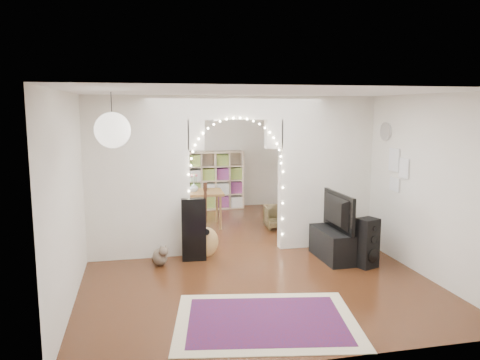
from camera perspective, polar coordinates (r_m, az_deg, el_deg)
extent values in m
plane|color=black|center=(8.36, -0.56, -8.58)|extent=(7.50, 7.50, 0.00)
cube|color=white|center=(7.98, -0.59, 10.25)|extent=(5.00, 7.50, 0.02)
cube|color=silver|center=(11.73, -4.32, 3.16)|extent=(5.00, 0.02, 2.70)
cube|color=silver|center=(4.53, 9.23, -6.00)|extent=(5.00, 0.02, 2.70)
cube|color=silver|center=(7.94, -18.51, 0.04)|extent=(0.02, 7.50, 2.70)
cube|color=silver|center=(8.91, 15.37, 1.09)|extent=(0.02, 7.50, 2.70)
cube|color=silver|center=(7.90, -12.37, 0.24)|extent=(1.70, 0.20, 2.70)
cube|color=silver|center=(8.55, 10.32, 0.94)|extent=(1.70, 0.20, 2.70)
cube|color=silver|center=(7.98, -0.59, 8.82)|extent=(1.60, 0.20, 0.40)
cube|color=white|center=(9.70, -17.28, 2.50)|extent=(0.04, 1.20, 1.40)
cylinder|color=white|center=(8.31, 17.38, 5.66)|extent=(0.03, 0.31, 0.31)
sphere|color=white|center=(5.43, -15.29, 5.88)|extent=(0.40, 0.40, 0.40)
cube|color=maroon|center=(5.78, 3.20, -16.74)|extent=(2.37, 1.95, 0.02)
cube|color=black|center=(7.74, -5.65, -6.05)|extent=(0.41, 0.16, 1.04)
ellipsoid|color=tan|center=(7.91, -4.21, -6.21)|extent=(0.44, 0.18, 0.52)
cube|color=black|center=(7.81, -4.24, -3.15)|extent=(0.05, 0.04, 0.59)
cube|color=black|center=(7.75, -4.27, -0.81)|extent=(0.07, 0.04, 0.13)
ellipsoid|color=brown|center=(7.70, -9.73, -9.22)|extent=(0.35, 0.43, 0.26)
sphere|color=brown|center=(7.53, -9.30, -8.59)|extent=(0.20, 0.20, 0.15)
cone|color=brown|center=(7.50, -9.61, -8.04)|extent=(0.05, 0.05, 0.05)
cone|color=brown|center=(7.51, -9.02, -8.02)|extent=(0.05, 0.05, 0.05)
cylinder|color=brown|center=(7.90, -10.28, -9.43)|extent=(0.12, 0.24, 0.08)
cube|color=black|center=(7.69, 15.23, -7.40)|extent=(0.38, 0.35, 0.79)
cylinder|color=black|center=(7.65, 15.94, -8.88)|extent=(0.22, 0.10, 0.23)
cylinder|color=black|center=(7.58, 16.02, -6.99)|extent=(0.12, 0.06, 0.12)
cylinder|color=black|center=(7.53, 16.08, -5.71)|extent=(0.07, 0.04, 0.07)
cube|color=black|center=(7.98, 11.10, -7.73)|extent=(0.42, 1.01, 0.50)
imported|color=black|center=(7.84, 11.22, -3.80)|extent=(0.16, 1.08, 0.62)
cube|color=beige|center=(11.60, -3.05, -0.03)|extent=(1.42, 0.43, 1.44)
cube|color=brown|center=(9.87, -5.64, -1.56)|extent=(1.24, 0.86, 0.05)
cylinder|color=brown|center=(9.61, -8.58, -4.19)|extent=(0.05, 0.05, 0.70)
cylinder|color=brown|center=(9.68, -2.40, -4.01)|extent=(0.05, 0.05, 0.70)
cylinder|color=brown|center=(10.24, -8.63, -3.39)|extent=(0.05, 0.05, 0.70)
cylinder|color=brown|center=(10.30, -2.83, -3.23)|extent=(0.05, 0.05, 0.70)
imported|color=white|center=(9.85, -5.65, -0.87)|extent=(0.19, 0.19, 0.19)
imported|color=#4E4127|center=(9.50, -8.44, -5.15)|extent=(0.48, 0.50, 0.45)
imported|color=#4E4127|center=(9.85, 4.58, -4.48)|extent=(0.55, 0.56, 0.48)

